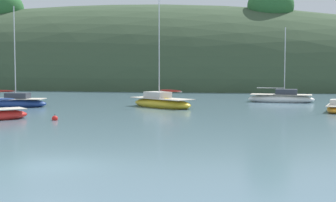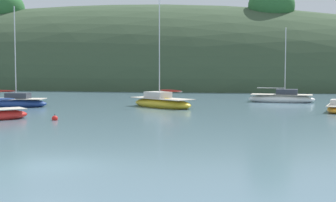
# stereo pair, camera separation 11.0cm
# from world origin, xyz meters

# --- Properties ---
(ground_plane) EXTENTS (400.00, 400.00, 0.00)m
(ground_plane) POSITION_xyz_m (0.00, 0.00, 0.00)
(ground_plane) COLOR slate
(far_shoreline_hill) EXTENTS (150.00, 36.00, 32.83)m
(far_shoreline_hill) POSITION_xyz_m (-25.08, 71.52, 0.09)
(far_shoreline_hill) COLOR #384C33
(far_shoreline_hill) RESTS_ON ground
(sailboat_black_sloop) EXTENTS (6.93, 3.25, 9.88)m
(sailboat_black_sloop) POSITION_xyz_m (-16.68, 25.35, 0.41)
(sailboat_black_sloop) COLOR navy
(sailboat_black_sloop) RESTS_ON ground
(sailboat_navy_dinghy) EXTENTS (7.15, 2.63, 8.33)m
(sailboat_navy_dinghy) POSITION_xyz_m (8.54, 37.60, 0.42)
(sailboat_navy_dinghy) COLOR white
(sailboat_navy_dinghy) RESTS_ON ground
(sailboat_teal_outer) EXTENTS (7.50, 6.07, 10.98)m
(sailboat_teal_outer) POSITION_xyz_m (-2.55, 28.07, 0.44)
(sailboat_teal_outer) COLOR gold
(sailboat_teal_outer) RESTS_ON ground
(mooring_buoy_outer) EXTENTS (0.44, 0.44, 0.54)m
(mooring_buoy_outer) POSITION_xyz_m (-7.37, 15.27, 0.12)
(mooring_buoy_outer) COLOR red
(mooring_buoy_outer) RESTS_ON ground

